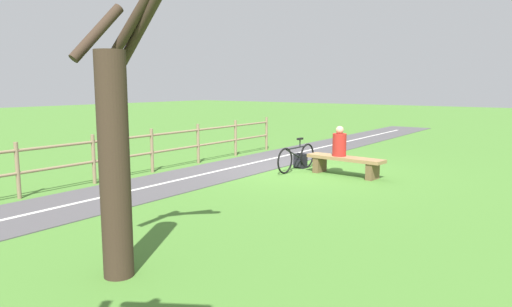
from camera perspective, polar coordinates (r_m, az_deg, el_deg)
The scene contains 9 objects.
ground_plane at distance 12.21m, azimuth 5.05°, elevation -1.99°, with size 80.00×80.00×0.00m, color #477A2D.
paved_path at distance 10.16m, azimuth -14.17°, elevation -4.27°, with size 2.03×36.00×0.02m, color #4C494C.
path_centre_line at distance 10.16m, azimuth -14.17°, elevation -4.21°, with size 0.10×32.00×0.00m, color silver.
bench at distance 11.56m, azimuth 10.73°, elevation -1.05°, with size 1.97×0.61×0.46m.
person_seated at distance 11.59m, azimuth 10.06°, elevation 1.23°, with size 0.36×0.36×0.73m.
bicycle at distance 12.04m, azimuth 4.92°, elevation -0.46°, with size 0.08×1.71×0.83m.
backpack at distance 12.47m, azimuth 5.37°, elevation -0.90°, with size 0.32×0.28×0.38m.
fence_roadside at distance 10.96m, azimuth -19.07°, elevation -0.15°, with size 0.26×13.65×1.10m.
tree_far_left at distance 5.47m, azimuth -16.49°, elevation 0.91°, with size 1.10×0.87×3.45m.
Camera 1 is at (-6.20, 10.29, 2.18)m, focal length 33.08 mm.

